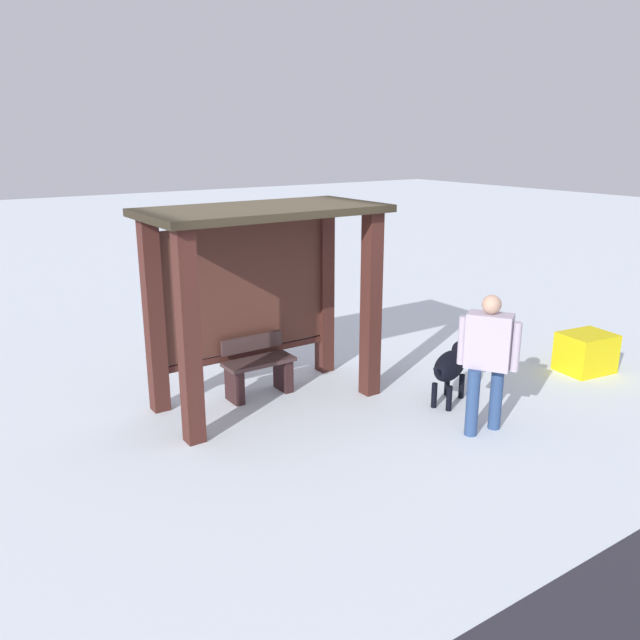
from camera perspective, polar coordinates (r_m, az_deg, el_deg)
ground_plane at (r=8.20m, az=-4.61°, el=-7.12°), size 60.00×60.00×0.00m
bus_shelter at (r=7.83m, az=-5.42°, el=4.32°), size 2.82×1.42×2.42m
bench_left_inside at (r=8.26m, az=-5.46°, el=-4.41°), size 0.91×0.38×0.76m
person_walking at (r=7.26m, az=14.61°, el=-2.85°), size 0.54×0.61×1.58m
dog at (r=8.17m, az=11.55°, el=-3.88°), size 1.01×0.61×0.68m
grit_bin at (r=9.80m, az=22.43°, el=-2.67°), size 0.77×0.65×0.55m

